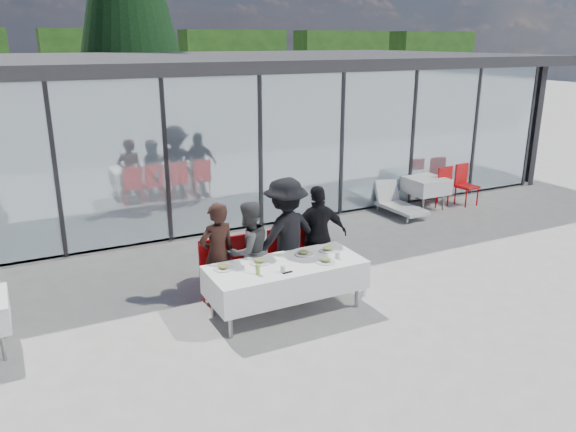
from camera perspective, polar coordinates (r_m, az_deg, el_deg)
The scene contains 24 objects.
ground at distance 8.16m, azimuth 2.40°, elevation -10.35°, with size 90.00×90.00×0.00m, color #9E9B96.
pavilion at distance 15.56m, azimuth -5.93°, elevation 11.26°, with size 14.80×8.80×3.44m.
treeline at distance 34.34m, azimuth -25.01°, elevation 13.21°, with size 62.50×2.00×4.40m.
dining_table at distance 8.12m, azimuth -0.22°, elevation -6.26°, with size 2.26×0.96×0.75m.
diner_a at distance 8.29m, azimuth -7.17°, elevation -3.96°, with size 0.58×0.58×1.59m, color black.
diner_chair_a at distance 8.47m, azimuth -7.33°, elevation -5.37°, with size 0.44×0.44×0.97m.
diner_b at distance 8.46m, azimuth -4.01°, elevation -3.58°, with size 0.75×0.75×1.54m, color #4C4C4C.
diner_chair_b at distance 8.63m, azimuth -4.22°, elevation -4.82°, with size 0.44×0.44×0.97m.
diner_c at distance 8.66m, azimuth -0.23°, elevation -2.02°, with size 1.18×1.18×1.83m, color black.
diner_chair_c at distance 8.87m, azimuth -0.50°, elevation -4.14°, with size 0.44×0.44×0.97m.
diner_d at distance 8.95m, azimuth 3.09°, elevation -2.03°, with size 0.96×0.96×1.64m, color black.
diner_chair_d at distance 9.13m, azimuth 2.76°, elevation -3.53°, with size 0.44×0.44×0.97m.
plate_a at distance 7.90m, azimuth -6.58°, elevation -5.21°, with size 0.28×0.28×0.07m.
plate_b at distance 8.06m, azimuth -2.94°, elevation -4.64°, with size 0.28×0.28×0.07m.
plate_c at distance 8.37m, azimuth 1.61°, elevation -3.78°, with size 0.28×0.28×0.07m.
plate_d at distance 8.53m, azimuth 4.08°, elevation -3.38°, with size 0.28×0.28×0.07m.
plate_extra at distance 8.10m, azimuth 3.82°, elevation -4.55°, with size 0.28×0.28×0.07m.
juice_bottle at distance 7.66m, azimuth -3.09°, elevation -5.43°, with size 0.06×0.06×0.15m, color #8FBD4F.
drinking_glasses at distance 7.97m, azimuth 2.35°, elevation -4.69°, with size 1.01×0.17×0.10m.
folded_eyeglasses at distance 7.73m, azimuth -0.05°, elevation -5.74°, with size 0.14×0.03×0.01m, color black.
spare_table_right at distance 13.50m, azimuth 13.83°, elevation 3.02°, with size 0.86×0.86×0.74m.
spare_chair_a at distance 14.13m, azimuth 17.49°, elevation 3.29°, with size 0.49×0.49×0.97m.
spare_chair_b at distance 13.80m, azimuth 15.27°, elevation 3.15°, with size 0.47×0.47×0.97m.
lounger at distance 13.03m, azimuth 10.99°, elevation 1.35°, with size 0.64×1.35×0.72m.
Camera 1 is at (-3.56, -6.27, 3.80)m, focal length 35.00 mm.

